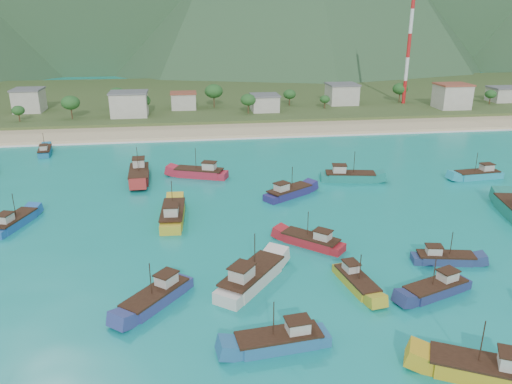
{
  "coord_description": "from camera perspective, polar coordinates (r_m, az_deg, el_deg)",
  "views": [
    {
      "loc": [
        -9.54,
        -61.75,
        31.86
      ],
      "look_at": [
        1.76,
        18.0,
        3.0
      ],
      "focal_mm": 35.0,
      "sensor_mm": 36.0,
      "label": 1
    }
  ],
  "objects": [
    {
      "name": "ground",
      "position": [
        70.14,
        0.65,
        -7.31
      ],
      "size": [
        600.0,
        600.0,
        0.0
      ],
      "primitive_type": "plane",
      "color": "#0C7D8C",
      "rests_on": "ground"
    },
    {
      "name": "beach",
      "position": [
        144.63,
        -4.11,
        6.94
      ],
      "size": [
        400.0,
        18.0,
        1.2
      ],
      "primitive_type": "cube",
      "color": "beige",
      "rests_on": "ground"
    },
    {
      "name": "land",
      "position": [
        204.48,
        -5.38,
        10.66
      ],
      "size": [
        400.0,
        110.0,
        2.4
      ],
      "primitive_type": "cube",
      "color": "#385123",
      "rests_on": "ground"
    },
    {
      "name": "surf_line",
      "position": [
        135.4,
        -3.82,
        6.06
      ],
      "size": [
        400.0,
        2.5,
        0.08
      ],
      "primitive_type": "cube",
      "color": "white",
      "rests_on": "ground"
    },
    {
      "name": "village",
      "position": [
        167.95,
        -1.25,
        10.46
      ],
      "size": [
        211.75,
        22.75,
        7.73
      ],
      "color": "beige",
      "rests_on": "ground"
    },
    {
      "name": "vegetation",
      "position": [
        168.1,
        -3.85,
        10.48
      ],
      "size": [
        278.75,
        25.4,
        8.49
      ],
      "color": "#235623",
      "rests_on": "ground"
    },
    {
      "name": "radio_tower",
      "position": [
        186.67,
        17.2,
        16.92
      ],
      "size": [
        1.2,
        1.2,
        47.75
      ],
      "color": "red",
      "rests_on": "ground"
    },
    {
      "name": "boat_0",
      "position": [
        52.63,
        2.82,
        -16.68
      ],
      "size": [
        10.03,
        3.94,
        5.77
      ],
      "rotation": [
        0.0,
        0.0,
        1.68
      ],
      "color": "#245E8F",
      "rests_on": "ground"
    },
    {
      "name": "boat_1",
      "position": [
        73.23,
        6.38,
        -5.67
      ],
      "size": [
        8.87,
        8.47,
        5.6
      ],
      "rotation": [
        0.0,
        0.0,
        0.83
      ],
      "color": "#A61B24",
      "rests_on": "ground"
    },
    {
      "name": "boat_4",
      "position": [
        87.95,
        -25.94,
        -3.17
      ],
      "size": [
        5.64,
        10.03,
        5.69
      ],
      "rotation": [
        0.0,
        0.0,
        5.97
      ],
      "color": "#1F5AA7",
      "rests_on": "ground"
    },
    {
      "name": "boat_5",
      "position": [
        92.1,
        3.76,
        -0.11
      ],
      "size": [
        10.13,
        8.04,
        5.99
      ],
      "rotation": [
        0.0,
        0.0,
        5.29
      ],
      "color": "navy",
      "rests_on": "ground"
    },
    {
      "name": "boat_7",
      "position": [
        72.76,
        20.71,
        -7.19
      ],
      "size": [
        8.7,
        4.08,
        4.95
      ],
      "rotation": [
        0.0,
        0.0,
        4.51
      ],
      "color": "navy",
      "rests_on": "ground"
    },
    {
      "name": "boat_10",
      "position": [
        60.47,
        -11.27,
        -11.75
      ],
      "size": [
        8.62,
        9.63,
        5.92
      ],
      "rotation": [
        0.0,
        0.0,
        2.46
      ],
      "color": "navy",
      "rests_on": "ground"
    },
    {
      "name": "boat_15",
      "position": [
        64.85,
        19.9,
        -10.42
      ],
      "size": [
        9.54,
        5.66,
        5.42
      ],
      "rotation": [
        0.0,
        0.0,
        1.92
      ],
      "color": "navy",
      "rests_on": "ground"
    },
    {
      "name": "boat_17",
      "position": [
        82.4,
        -9.49,
        -2.67
      ],
      "size": [
        4.06,
        11.88,
        6.92
      ],
      "rotation": [
        0.0,
        0.0,
        6.23
      ],
      "color": "gold",
      "rests_on": "ground"
    },
    {
      "name": "boat_19",
      "position": [
        104.29,
        -13.22,
        1.94
      ],
      "size": [
        4.28,
        12.67,
        7.39
      ],
      "rotation": [
        0.0,
        0.0,
        3.19
      ],
      "color": "maroon",
      "rests_on": "ground"
    },
    {
      "name": "boat_20",
      "position": [
        62.81,
        -0.56,
        -9.84
      ],
      "size": [
        10.08,
        11.53,
        7.02
      ],
      "rotation": [
        0.0,
        0.0,
        5.62
      ],
      "color": "beige",
      "rests_on": "ground"
    },
    {
      "name": "boat_21",
      "position": [
        102.3,
        10.58,
        1.69
      ],
      "size": [
        11.45,
        5.23,
        6.52
      ],
      "rotation": [
        0.0,
        0.0,
        4.53
      ],
      "color": "#16796E",
      "rests_on": "ground"
    },
    {
      "name": "boat_22",
      "position": [
        63.91,
        11.38,
        -10.08
      ],
      "size": [
        3.92,
        8.86,
        5.06
      ],
      "rotation": [
        0.0,
        0.0,
        3.31
      ],
      "color": "gold",
      "rests_on": "ground"
    },
    {
      "name": "boat_23",
      "position": [
        130.76,
        -22.97,
        4.28
      ],
      "size": [
        3.96,
        9.18,
        5.25
      ],
      "rotation": [
        0.0,
        0.0,
        0.15
      ],
      "color": "#196992",
      "rests_on": "ground"
    },
    {
      "name": "boat_26",
      "position": [
        111.79,
        24.01,
        1.77
      ],
      "size": [
        10.22,
        3.78,
        5.91
      ],
      "rotation": [
        0.0,
        0.0,
        1.65
      ],
      "color": "teal",
      "rests_on": "ground"
    },
    {
      "name": "boat_28",
      "position": [
        103.63,
        -6.4,
        2.14
      ],
      "size": [
        11.48,
        7.08,
        6.53
      ],
      "rotation": [
        0.0,
        0.0,
        1.2
      ],
      "color": "#AE2135",
      "rests_on": "ground"
    },
    {
      "name": "boat_29",
      "position": [
        53.22,
        24.89,
        -18.14
      ],
      "size": [
        11.2,
        7.91,
        6.47
      ],
      "rotation": [
        0.0,
        0.0,
        1.09
      ],
      "color": "gold",
      "rests_on": "ground"
    }
  ]
}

